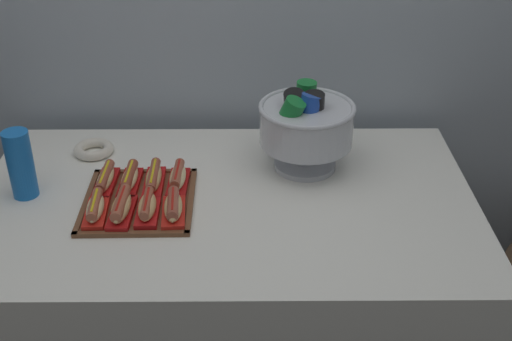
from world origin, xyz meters
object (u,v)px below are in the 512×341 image
(hot_dog_0, at_px, (95,209))
(cup_stack, at_px, (21,164))
(hot_dog_6, at_px, (154,179))
(serving_tray, at_px, (139,201))
(hot_dog_1, at_px, (121,208))
(hot_dog_2, at_px, (147,208))
(hot_dog_5, at_px, (130,179))
(hot_dog_3, at_px, (173,208))
(buffet_table, at_px, (228,290))
(hot_dog_7, at_px, (178,178))
(punch_bowl, at_px, (306,123))
(donut, at_px, (94,149))
(hot_dog_4, at_px, (105,180))

(hot_dog_0, bearing_deg, cup_stack, 151.41)
(hot_dog_6, bearing_deg, serving_tray, -113.70)
(hot_dog_1, distance_m, cup_stack, 0.35)
(hot_dog_2, relative_size, hot_dog_5, 0.88)
(serving_tray, distance_m, hot_dog_0, 0.14)
(hot_dog_1, bearing_deg, hot_dog_3, 0.75)
(buffet_table, bearing_deg, hot_dog_3, -144.24)
(serving_tray, relative_size, hot_dog_5, 2.09)
(serving_tray, relative_size, hot_dog_7, 2.18)
(serving_tray, distance_m, hot_dog_1, 0.10)
(hot_dog_2, distance_m, punch_bowl, 0.57)
(hot_dog_2, distance_m, donut, 0.46)
(hot_dog_4, xyz_separation_m, hot_dog_7, (0.22, 0.00, 0.00))
(hot_dog_4, distance_m, cup_stack, 0.25)
(hot_dog_5, relative_size, hot_dog_6, 0.94)
(hot_dog_2, bearing_deg, hot_dog_6, 90.75)
(hot_dog_4, distance_m, donut, 0.24)
(hot_dog_3, height_order, hot_dog_7, same)
(serving_tray, relative_size, cup_stack, 1.68)
(serving_tray, xyz_separation_m, donut, (-0.20, 0.31, 0.01))
(hot_dog_4, height_order, hot_dog_6, hot_dog_6)
(hot_dog_0, bearing_deg, serving_tray, 37.00)
(hot_dog_3, distance_m, hot_dog_7, 0.17)
(hot_dog_2, height_order, cup_stack, cup_stack)
(hot_dog_1, relative_size, punch_bowl, 0.57)
(hot_dog_4, bearing_deg, hot_dog_2, -46.98)
(serving_tray, distance_m, hot_dog_6, 0.10)
(punch_bowl, bearing_deg, serving_tray, -157.19)
(hot_dog_0, bearing_deg, punch_bowl, 25.63)
(punch_bowl, bearing_deg, hot_dog_2, -147.91)
(hot_dog_3, xyz_separation_m, hot_dog_5, (-0.15, 0.16, -0.00))
(hot_dog_5, distance_m, hot_dog_7, 0.15)
(hot_dog_7, bearing_deg, hot_dog_6, -179.25)
(hot_dog_0, bearing_deg, hot_dog_7, 37.00)
(hot_dog_4, distance_m, hot_dog_5, 0.08)
(hot_dog_1, xyz_separation_m, punch_bowl, (0.55, 0.30, 0.12))
(hot_dog_2, bearing_deg, cup_stack, 161.67)
(hot_dog_2, height_order, hot_dog_3, same)
(hot_dog_5, relative_size, donut, 1.30)
(hot_dog_1, bearing_deg, cup_stack, 157.57)
(hot_dog_0, bearing_deg, hot_dog_3, 0.75)
(hot_dog_2, xyz_separation_m, hot_dog_6, (-0.00, 0.16, -0.00))
(hot_dog_7, bearing_deg, serving_tray, -143.00)
(hot_dog_5, distance_m, hot_dog_6, 0.08)
(hot_dog_0, height_order, hot_dog_1, hot_dog_1)
(hot_dog_2, distance_m, hot_dog_4, 0.22)
(serving_tray, distance_m, hot_dog_2, 0.10)
(hot_dog_1, height_order, hot_dog_2, hot_dog_1)
(hot_dog_1, relative_size, hot_dog_4, 0.98)
(hot_dog_0, relative_size, cup_stack, 0.75)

